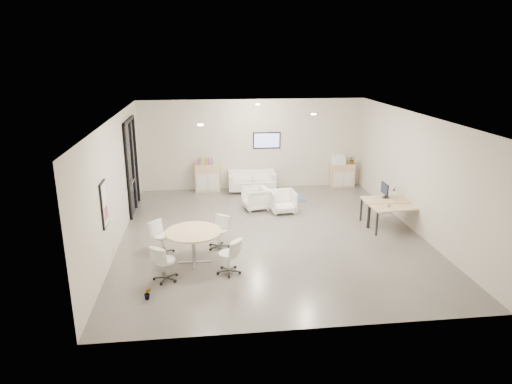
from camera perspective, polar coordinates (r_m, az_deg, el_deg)
The scene contains 21 objects.
room_shell at distance 12.02m, azimuth 1.93°, elevation 1.81°, with size 9.60×10.60×4.80m.
glass_door at distance 14.51m, azimuth -15.27°, elevation 3.49°, with size 0.09×1.90×2.85m.
artwork at distance 10.61m, azimuth -18.44°, elevation -1.50°, with size 0.05×0.54×1.04m.
wall_tv at distance 16.36m, azimuth 1.35°, elevation 6.48°, with size 0.98×0.06×0.58m.
ceiling_spots at distance 12.49m, azimuth 0.51°, elevation 9.80°, with size 3.14×4.14×0.03m.
sideboard_left at distance 16.28m, azimuth -6.09°, elevation 1.78°, with size 0.87×0.45×0.98m.
sideboard_right at distance 17.07m, azimuth 10.72°, elevation 2.08°, with size 0.86×0.42×0.86m.
books at distance 16.13m, azimuth -6.31°, elevation 3.84°, with size 0.50×0.14×0.22m.
printer at distance 16.88m, azimuth 10.21°, elevation 4.03°, with size 0.58×0.51×0.36m.
loveseat at distance 16.25m, azimuth -0.51°, elevation 1.28°, with size 1.69×0.90×0.62m.
blue_rug at distance 15.37m, azimuth 2.52°, elevation -0.95°, with size 1.72×1.15×0.01m, color #2A4E82.
armchair_left at distance 14.36m, azimuth -0.05°, elevation -0.68°, with size 0.74×0.70×0.77m, color white.
armchair_right at distance 14.09m, azimuth 3.40°, elevation -1.07°, with size 0.74×0.69×0.76m, color white.
desk_rear at distance 13.60m, azimuth 16.10°, elevation -1.18°, with size 1.45×0.80×0.73m.
desk_front at distance 13.13m, azimuth 17.09°, elevation -2.03°, with size 1.42×0.80×0.71m.
monitor at distance 13.63m, azimuth 15.81°, elevation 0.25°, with size 0.20×0.50×0.44m.
round_table at distance 10.72m, azimuth -7.85°, elevation -5.27°, with size 1.31×1.31×0.80m.
meeting_chairs at distance 10.84m, azimuth -7.78°, elevation -6.78°, with size 2.37×2.37×0.82m.
plant_cabinet at distance 17.03m, azimuth 11.91°, elevation 3.85°, with size 0.26×0.29×0.23m, color #3F7F3F.
plant_floor at distance 9.65m, azimuth -13.36°, elevation -12.62°, with size 0.15×0.27×0.12m, color #3F7F3F.
cup at distance 12.98m, azimuth 16.17°, elevation -1.55°, with size 0.12×0.09×0.12m, color white.
Camera 1 is at (-1.75, -11.46, 4.78)m, focal length 32.00 mm.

